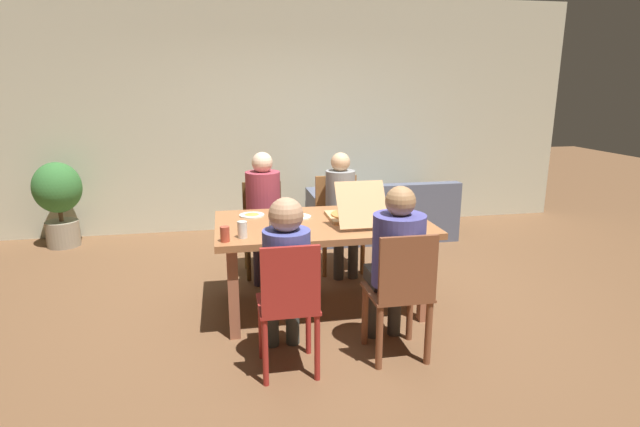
{
  "coord_description": "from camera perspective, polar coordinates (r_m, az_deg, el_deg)",
  "views": [
    {
      "loc": [
        -0.78,
        -3.93,
        1.86
      ],
      "look_at": [
        0.0,
        0.1,
        0.81
      ],
      "focal_mm": 28.27,
      "sensor_mm": 36.0,
      "label": 1
    }
  ],
  "objects": [
    {
      "name": "drinking_glass_2",
      "position": [
        3.73,
        -5.2,
        -1.73
      ],
      "size": [
        0.08,
        0.08,
        0.13
      ],
      "primitive_type": "cylinder",
      "color": "silver",
      "rests_on": "dining_table"
    },
    {
      "name": "chair_0",
      "position": [
        3.25,
        -3.52,
        -10.05
      ],
      "size": [
        0.38,
        0.39,
        0.92
      ],
      "color": "#A82A24",
      "rests_on": "ground"
    },
    {
      "name": "plate_0",
      "position": [
        4.27,
        -2.39,
        -0.34
      ],
      "size": [
        0.21,
        0.21,
        0.03
      ],
      "color": "white",
      "rests_on": "dining_table"
    },
    {
      "name": "chair_3",
      "position": [
        5.11,
        -6.43,
        -1.34
      ],
      "size": [
        0.41,
        0.4,
        0.91
      ],
      "color": "#553B1A",
      "rests_on": "ground"
    },
    {
      "name": "ground_plane",
      "position": [
        4.42,
        0.25,
        -10.5
      ],
      "size": [
        20.0,
        20.0,
        0.0
      ],
      "primitive_type": "plane",
      "color": "brown"
    },
    {
      "name": "plate_1",
      "position": [
        4.37,
        -7.73,
        -0.13
      ],
      "size": [
        0.21,
        0.21,
        0.03
      ],
      "color": "white",
      "rests_on": "dining_table"
    },
    {
      "name": "person_0",
      "position": [
        3.32,
        -3.92,
        -6.1
      ],
      "size": [
        0.31,
        0.54,
        1.18
      ],
      "color": "#38413D",
      "rests_on": "ground"
    },
    {
      "name": "person_3",
      "position": [
        4.92,
        -6.38,
        0.99
      ],
      "size": [
        0.34,
        0.52,
        1.23
      ],
      "color": "#372F47",
      "rests_on": "ground"
    },
    {
      "name": "back_wall",
      "position": [
        6.66,
        -4.3,
        11.03
      ],
      "size": [
        7.82,
        0.12,
        2.95
      ],
      "primitive_type": "cube",
      "color": "beige",
      "rests_on": "ground"
    },
    {
      "name": "dining_table",
      "position": [
        4.18,
        0.26,
        -2.04
      ],
      "size": [
        1.74,
        1.05,
        0.76
      ],
      "color": "#A5673C",
      "rests_on": "ground"
    },
    {
      "name": "couch",
      "position": [
        6.36,
        6.86,
        -0.28
      ],
      "size": [
        1.75,
        0.91,
        0.72
      ],
      "color": "slate",
      "rests_on": "ground"
    },
    {
      "name": "pizza_box_0",
      "position": [
        4.2,
        3.78,
        -0.04
      ],
      "size": [
        0.4,
        0.62,
        0.36
      ],
      "color": "tan",
      "rests_on": "dining_table"
    },
    {
      "name": "person_1",
      "position": [
        3.51,
        8.59,
        -4.67
      ],
      "size": [
        0.36,
        0.5,
        1.21
      ],
      "color": "#3D3A35",
      "rests_on": "ground"
    },
    {
      "name": "person_2",
      "position": [
        5.01,
        2.43,
        1.11
      ],
      "size": [
        0.29,
        0.46,
        1.21
      ],
      "color": "#3C3E3D",
      "rests_on": "ground"
    },
    {
      "name": "drinking_glass_1",
      "position": [
        3.74,
        -8.78,
        -1.82
      ],
      "size": [
        0.07,
        0.07,
        0.12
      ],
      "primitive_type": "cylinder",
      "color": "silver",
      "rests_on": "dining_table"
    },
    {
      "name": "potted_plant",
      "position": [
        6.59,
        -27.5,
        1.68
      ],
      "size": [
        0.53,
        0.53,
        1.0
      ],
      "color": "gray",
      "rests_on": "ground"
    },
    {
      "name": "drinking_glass_0",
      "position": [
        4.45,
        7.96,
        0.77
      ],
      "size": [
        0.06,
        0.06,
        0.12
      ],
      "primitive_type": "cylinder",
      "color": "silver",
      "rests_on": "dining_table"
    },
    {
      "name": "chair_2",
      "position": [
        5.2,
        2.05,
        -0.69
      ],
      "size": [
        0.45,
        0.42,
        0.95
      ],
      "color": "#9C6535",
      "rests_on": "ground"
    },
    {
      "name": "drinking_glass_3",
      "position": [
        3.67,
        -10.71,
        -2.3
      ],
      "size": [
        0.07,
        0.07,
        0.11
      ],
      "primitive_type": "cylinder",
      "color": "#B54531",
      "rests_on": "dining_table"
    },
    {
      "name": "chair_1",
      "position": [
        3.49,
        9.13,
        -8.96
      ],
      "size": [
        0.41,
        0.41,
        0.93
      ],
      "color": "brown",
      "rests_on": "ground"
    }
  ]
}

